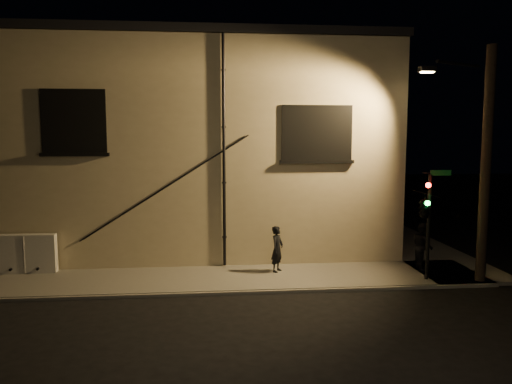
{
  "coord_description": "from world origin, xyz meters",
  "views": [
    {
      "loc": [
        -2.39,
        -15.03,
        4.92
      ],
      "look_at": [
        -0.75,
        1.8,
        2.98
      ],
      "focal_mm": 35.0,
      "sensor_mm": 36.0,
      "label": 1
    }
  ],
  "objects": [
    {
      "name": "ground",
      "position": [
        0.0,
        0.0,
        0.0
      ],
      "size": [
        90.0,
        90.0,
        0.0
      ],
      "primitive_type": "plane",
      "color": "black"
    },
    {
      "name": "building",
      "position": [
        -3.0,
        8.99,
        4.4
      ],
      "size": [
        16.2,
        12.23,
        8.8
      ],
      "color": "tan",
      "rests_on": "ground"
    },
    {
      "name": "streetlamp_pole",
      "position": [
        6.5,
        0.33,
        4.08
      ],
      "size": [
        2.06,
        1.4,
        7.76
      ],
      "color": "black",
      "rests_on": "ground"
    },
    {
      "name": "traffic_signal",
      "position": [
        4.67,
        0.48,
        2.59
      ],
      "size": [
        1.15,
        2.12,
        3.66
      ],
      "color": "black",
      "rests_on": "sidewalk"
    },
    {
      "name": "utility_cabinet",
      "position": [
        -8.75,
        2.7,
        0.8
      ],
      "size": [
        2.07,
        0.35,
        1.36
      ],
      "primitive_type": "cube",
      "color": "beige",
      "rests_on": "sidewalk"
    },
    {
      "name": "pedestrian_a",
      "position": [
        0.02,
        2.01,
        0.93
      ],
      "size": [
        0.65,
        0.71,
        1.62
      ],
      "primitive_type": "imported",
      "rotation": [
        0.0,
        0.0,
        0.99
      ],
      "color": "black",
      "rests_on": "sidewalk"
    },
    {
      "name": "pedestrian_b",
      "position": [
        5.25,
        1.83,
        0.97
      ],
      "size": [
        0.66,
        0.84,
        1.69
      ],
      "primitive_type": "imported",
      "rotation": [
        0.0,
        0.0,
        1.54
      ],
      "color": "black",
      "rests_on": "sidewalk"
    },
    {
      "name": "sidewalk",
      "position": [
        1.22,
        4.39,
        0.06
      ],
      "size": [
        21.0,
        16.0,
        0.12
      ],
      "color": "#5E5B54",
      "rests_on": "ground"
    }
  ]
}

